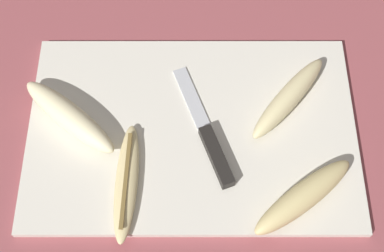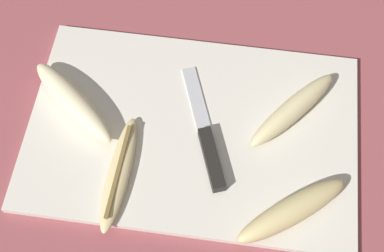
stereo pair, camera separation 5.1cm
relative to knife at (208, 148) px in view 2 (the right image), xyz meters
name	(u,v)px [view 2 (the right image)]	position (x,y,z in m)	size (l,w,h in m)	color
ground_plane	(192,132)	(-0.03, 0.03, -0.02)	(4.00, 4.00, 0.00)	#93474C
cutting_board	(192,131)	(-0.03, 0.03, -0.01)	(0.51, 0.34, 0.01)	silver
knife	(208,148)	(0.00, 0.00, 0.00)	(0.10, 0.21, 0.02)	black
banana_pale_long	(73,102)	(-0.22, 0.04, 0.01)	(0.17, 0.15, 0.04)	beige
banana_soft_right	(293,109)	(0.12, 0.08, 0.01)	(0.14, 0.16, 0.03)	beige
banana_mellow_near	(119,173)	(-0.13, -0.06, 0.00)	(0.04, 0.19, 0.02)	beige
banana_spotted_left	(292,211)	(0.13, -0.09, 0.01)	(0.17, 0.14, 0.04)	#DBC684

